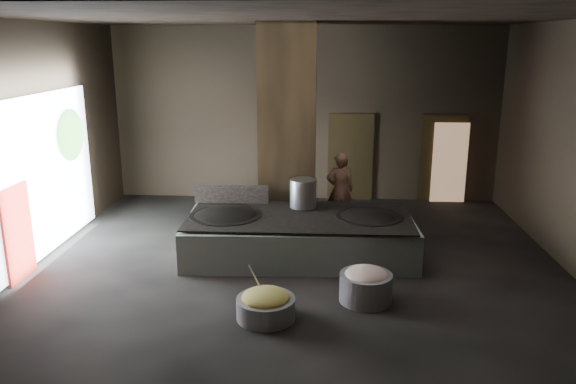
# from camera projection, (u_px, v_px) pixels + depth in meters

# --- Properties ---
(floor) EXTENTS (10.00, 9.00, 0.10)m
(floor) POSITION_uv_depth(u_px,v_px,m) (298.00, 263.00, 10.87)
(floor) COLOR black
(floor) RESTS_ON ground
(ceiling) EXTENTS (10.00, 9.00, 0.10)m
(ceiling) POSITION_uv_depth(u_px,v_px,m) (299.00, 15.00, 9.66)
(ceiling) COLOR black
(ceiling) RESTS_ON back_wall
(back_wall) EXTENTS (10.00, 0.10, 4.50)m
(back_wall) POSITION_uv_depth(u_px,v_px,m) (305.00, 114.00, 14.65)
(back_wall) COLOR black
(back_wall) RESTS_ON ground
(front_wall) EXTENTS (10.00, 0.10, 4.50)m
(front_wall) POSITION_uv_depth(u_px,v_px,m) (280.00, 226.00, 5.88)
(front_wall) COLOR black
(front_wall) RESTS_ON ground
(left_wall) EXTENTS (0.10, 9.00, 4.50)m
(left_wall) POSITION_uv_depth(u_px,v_px,m) (30.00, 143.00, 10.56)
(left_wall) COLOR black
(left_wall) RESTS_ON ground
(pillar) EXTENTS (1.20, 1.20, 4.50)m
(pillar) POSITION_uv_depth(u_px,v_px,m) (288.00, 130.00, 12.12)
(pillar) COLOR black
(pillar) RESTS_ON ground
(hearth_platform) EXTENTS (4.49, 2.28, 0.77)m
(hearth_platform) POSITION_uv_depth(u_px,v_px,m) (299.00, 237.00, 11.03)
(hearth_platform) COLOR silver
(hearth_platform) RESTS_ON ground
(platform_cap) EXTENTS (4.32, 2.07, 0.03)m
(platform_cap) POSITION_uv_depth(u_px,v_px,m) (299.00, 216.00, 10.92)
(platform_cap) COLOR black
(platform_cap) RESTS_ON hearth_platform
(wok_left) EXTENTS (1.39, 1.39, 0.38)m
(wok_left) POSITION_uv_depth(u_px,v_px,m) (225.00, 219.00, 10.97)
(wok_left) COLOR black
(wok_left) RESTS_ON hearth_platform
(wok_left_rim) EXTENTS (1.42, 1.42, 0.05)m
(wok_left_rim) POSITION_uv_depth(u_px,v_px,m) (225.00, 215.00, 10.95)
(wok_left_rim) COLOR black
(wok_left_rim) RESTS_ON hearth_platform
(wok_right) EXTENTS (1.29, 1.29, 0.36)m
(wok_right) POSITION_uv_depth(u_px,v_px,m) (369.00, 220.00, 10.91)
(wok_right) COLOR black
(wok_right) RESTS_ON hearth_platform
(wok_right_rim) EXTENTS (1.32, 1.32, 0.05)m
(wok_right_rim) POSITION_uv_depth(u_px,v_px,m) (369.00, 216.00, 10.89)
(wok_right_rim) COLOR black
(wok_right_rim) RESTS_ON hearth_platform
(stock_pot) EXTENTS (0.54, 0.54, 0.58)m
(stock_pot) POSITION_uv_depth(u_px,v_px,m) (303.00, 193.00, 11.36)
(stock_pot) COLOR #A6AAAE
(stock_pot) RESTS_ON hearth_platform
(splash_guard) EXTENTS (1.54, 0.12, 0.38)m
(splash_guard) POSITION_uv_depth(u_px,v_px,m) (231.00, 194.00, 11.67)
(splash_guard) COLOR black
(splash_guard) RESTS_ON hearth_platform
(cook) EXTENTS (0.68, 0.49, 1.71)m
(cook) POSITION_uv_depth(u_px,v_px,m) (340.00, 190.00, 12.66)
(cook) COLOR #8D5B47
(cook) RESTS_ON ground
(veg_basin) EXTENTS (1.08, 1.08, 0.33)m
(veg_basin) POSITION_uv_depth(u_px,v_px,m) (266.00, 308.00, 8.58)
(veg_basin) COLOR gray
(veg_basin) RESTS_ON ground
(veg_fill) EXTENTS (0.74, 0.74, 0.23)m
(veg_fill) POSITION_uv_depth(u_px,v_px,m) (266.00, 297.00, 8.53)
(veg_fill) COLOR #8DAA52
(veg_fill) RESTS_ON veg_basin
(ladle) EXTENTS (0.24, 0.30, 0.64)m
(ladle) POSITION_uv_depth(u_px,v_px,m) (257.00, 281.00, 8.63)
(ladle) COLOR #A6AAAE
(ladle) RESTS_ON veg_basin
(meat_basin) EXTENTS (1.13, 1.13, 0.47)m
(meat_basin) POSITION_uv_depth(u_px,v_px,m) (366.00, 287.00, 9.14)
(meat_basin) COLOR gray
(meat_basin) RESTS_ON ground
(meat_fill) EXTENTS (0.71, 0.71, 0.27)m
(meat_fill) POSITION_uv_depth(u_px,v_px,m) (366.00, 275.00, 9.08)
(meat_fill) COLOR tan
(meat_fill) RESTS_ON meat_basin
(doorway_near) EXTENTS (1.18, 0.08, 2.38)m
(doorway_near) POSITION_uv_depth(u_px,v_px,m) (350.00, 159.00, 14.79)
(doorway_near) COLOR black
(doorway_near) RESTS_ON ground
(doorway_near_glow) EXTENTS (0.76, 0.04, 1.80)m
(doorway_near_glow) POSITION_uv_depth(u_px,v_px,m) (342.00, 160.00, 14.92)
(doorway_near_glow) COLOR #8C6647
(doorway_near_glow) RESTS_ON ground
(doorway_far) EXTENTS (1.18, 0.08, 2.38)m
(doorway_far) POSITION_uv_depth(u_px,v_px,m) (443.00, 160.00, 14.65)
(doorway_far) COLOR black
(doorway_far) RESTS_ON ground
(doorway_far_glow) EXTENTS (0.88, 0.04, 2.09)m
(doorway_far_glow) POSITION_uv_depth(u_px,v_px,m) (450.00, 163.00, 14.54)
(doorway_far_glow) COLOR #8C6647
(doorway_far_glow) RESTS_ON ground
(left_opening) EXTENTS (0.04, 4.20, 3.10)m
(left_opening) POSITION_uv_depth(u_px,v_px,m) (45.00, 175.00, 10.91)
(left_opening) COLOR white
(left_opening) RESTS_ON ground
(pavilion_sliver) EXTENTS (0.05, 0.90, 1.70)m
(pavilion_sliver) POSITION_uv_depth(u_px,v_px,m) (18.00, 233.00, 9.86)
(pavilion_sliver) COLOR maroon
(pavilion_sliver) RESTS_ON ground
(tree_silhouette) EXTENTS (0.28, 1.10, 1.10)m
(tree_silhouette) POSITION_uv_depth(u_px,v_px,m) (71.00, 135.00, 11.81)
(tree_silhouette) COLOR #194714
(tree_silhouette) RESTS_ON left_opening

